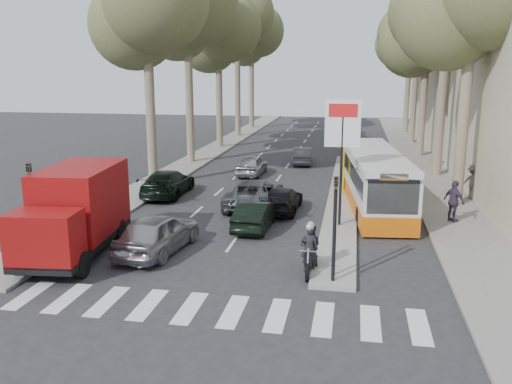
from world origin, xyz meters
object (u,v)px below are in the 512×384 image
red_truck (76,210)px  motorcycle (310,249)px  silver_hatchback (158,233)px  dark_hatchback (255,215)px  city_bus (374,178)px

red_truck → motorcycle: size_ratio=3.00×
silver_hatchback → red_truck: red_truck is taller
silver_hatchback → dark_hatchback: 4.85m
red_truck → city_bus: 14.50m
dark_hatchback → motorcycle: (2.76, -4.65, 0.19)m
motorcycle → red_truck: bearing=178.4°
dark_hatchback → red_truck: (-5.96, -4.50, 1.11)m
silver_hatchback → motorcycle: 5.92m
dark_hatchback → silver_hatchback: bearing=53.2°
city_bus → silver_hatchback: bearing=-140.3°
dark_hatchback → city_bus: 7.10m
dark_hatchback → city_bus: size_ratio=0.34×
dark_hatchback → city_bus: (5.16, 4.80, 0.88)m
red_truck → city_bus: bearing=34.1°
silver_hatchback → motorcycle: bearing=178.4°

